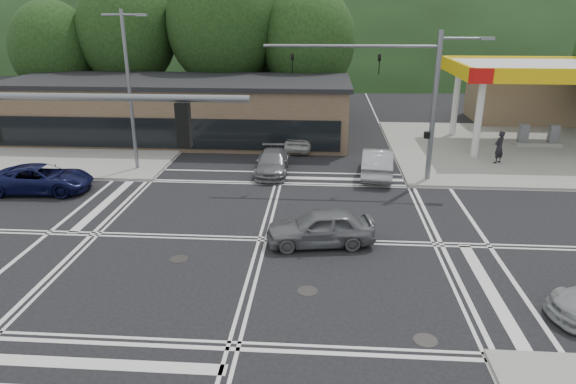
# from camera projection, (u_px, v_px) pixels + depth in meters

# --- Properties ---
(ground) EXTENTS (120.00, 120.00, 0.00)m
(ground) POSITION_uv_depth(u_px,v_px,m) (263.00, 239.00, 21.29)
(ground) COLOR black
(ground) RESTS_ON ground
(sidewalk_ne) EXTENTS (16.00, 16.00, 0.15)m
(sidewalk_ne) POSITION_uv_depth(u_px,v_px,m) (511.00, 150.00, 34.35)
(sidewalk_ne) COLOR gray
(sidewalk_ne) RESTS_ON ground
(sidewalk_nw) EXTENTS (16.00, 16.00, 0.15)m
(sidewalk_nw) POSITION_uv_depth(u_px,v_px,m) (77.00, 142.00, 36.34)
(sidewalk_nw) COLOR gray
(sidewalk_nw) RESTS_ON ground
(gas_station_canopy) EXTENTS (12.32, 8.34, 5.75)m
(gas_station_canopy) POSITION_uv_depth(u_px,v_px,m) (549.00, 73.00, 33.46)
(gas_station_canopy) COLOR silver
(gas_station_canopy) RESTS_ON ground
(convenience_store) EXTENTS (10.00, 6.00, 3.80)m
(convenience_store) POSITION_uv_depth(u_px,v_px,m) (535.00, 99.00, 42.78)
(convenience_store) COLOR #846B4F
(convenience_store) RESTS_ON ground
(commercial_row) EXTENTS (24.00, 8.00, 4.00)m
(commercial_row) POSITION_uv_depth(u_px,v_px,m) (180.00, 111.00, 37.10)
(commercial_row) COLOR brown
(commercial_row) RESTS_ON ground
(hill_north) EXTENTS (252.00, 126.00, 140.00)m
(hill_north) POSITION_uv_depth(u_px,v_px,m) (314.00, 54.00, 105.74)
(hill_north) COLOR black
(hill_north) RESTS_ON ground
(tree_n_a) EXTENTS (8.00, 8.00, 11.75)m
(tree_n_a) POSITION_uv_depth(u_px,v_px,m) (127.00, 32.00, 42.32)
(tree_n_a) COLOR #382619
(tree_n_a) RESTS_ON ground
(tree_n_b) EXTENTS (9.00, 9.00, 12.98)m
(tree_n_b) POSITION_uv_depth(u_px,v_px,m) (222.00, 24.00, 41.57)
(tree_n_b) COLOR #382619
(tree_n_b) RESTS_ON ground
(tree_n_c) EXTENTS (7.60, 7.60, 10.87)m
(tree_n_c) POSITION_uv_depth(u_px,v_px,m) (308.00, 41.00, 41.54)
(tree_n_c) COLOR #382619
(tree_n_c) RESTS_ON ground
(tree_n_d) EXTENTS (6.80, 6.80, 9.76)m
(tree_n_d) POSITION_uv_depth(u_px,v_px,m) (53.00, 49.00, 42.22)
(tree_n_d) COLOR #382619
(tree_n_d) RESTS_ON ground
(tree_n_e) EXTENTS (8.40, 8.40, 11.98)m
(tree_n_e) POSITION_uv_depth(u_px,v_px,m) (276.00, 30.00, 45.27)
(tree_n_e) COLOR #382619
(tree_n_e) RESTS_ON ground
(streetlight_nw) EXTENTS (2.50, 0.25, 9.00)m
(streetlight_nw) POSITION_uv_depth(u_px,v_px,m) (130.00, 84.00, 28.58)
(streetlight_nw) COLOR slate
(streetlight_nw) RESTS_ON ground
(signal_mast_ne) EXTENTS (11.65, 0.30, 8.00)m
(signal_mast_ne) POSITION_uv_depth(u_px,v_px,m) (411.00, 88.00, 26.80)
(signal_mast_ne) COLOR slate
(signal_mast_ne) RESTS_ON ground
(car_blue_west) EXTENTS (5.24, 2.62, 1.43)m
(car_blue_west) POSITION_uv_depth(u_px,v_px,m) (41.00, 179.00, 26.55)
(car_blue_west) COLOR #0C0F38
(car_blue_west) RESTS_ON ground
(car_grey_center) EXTENTS (4.55, 2.38, 1.48)m
(car_grey_center) POSITION_uv_depth(u_px,v_px,m) (320.00, 227.00, 20.60)
(car_grey_center) COLOR slate
(car_grey_center) RESTS_ON ground
(car_queue_a) EXTENTS (2.15, 4.95, 1.58)m
(car_queue_a) POSITION_uv_depth(u_px,v_px,m) (377.00, 162.00, 29.10)
(car_queue_a) COLOR #A3A4AA
(car_queue_a) RESTS_ON ground
(car_queue_b) EXTENTS (2.47, 4.79, 1.56)m
(car_queue_b) POSITION_uv_depth(u_px,v_px,m) (303.00, 137.00, 34.82)
(car_queue_b) COLOR silver
(car_queue_b) RESTS_ON ground
(car_northbound) EXTENTS (1.89, 4.46, 1.28)m
(car_northbound) POSITION_uv_depth(u_px,v_px,m) (272.00, 163.00, 29.55)
(car_northbound) COLOR slate
(car_northbound) RESTS_ON ground
(pedestrian) EXTENTS (0.86, 0.82, 1.97)m
(pedestrian) POSITION_uv_depth(u_px,v_px,m) (499.00, 147.00, 30.88)
(pedestrian) COLOR black
(pedestrian) RESTS_ON sidewalk_ne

